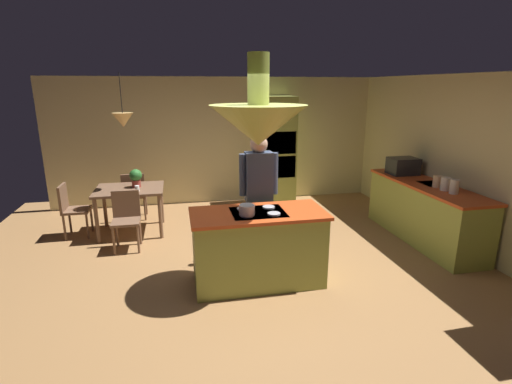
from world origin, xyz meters
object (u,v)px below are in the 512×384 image
chair_facing_island (126,216)px  potted_plant_on_table (136,177)px  canister_flour (454,187)px  canister_sugar (446,184)px  chair_by_back_wall (134,193)px  chair_at_corner (71,207)px  microwave_on_counter (403,166)px  cooking_pot_on_cooktop (247,210)px  canister_tea (437,181)px  dining_table (130,194)px  oven_tower (277,151)px  person_at_island (259,190)px  kitchen_island (258,247)px  cup_on_table (137,188)px

chair_facing_island → potted_plant_on_table: bearing=81.2°
canister_flour → canister_sugar: canister_flour is taller
chair_by_back_wall → canister_sugar: (4.54, -2.35, 0.51)m
chair_facing_island → chair_at_corner: 1.13m
chair_by_back_wall → canister_sugar: 5.14m
microwave_on_counter → cooking_pot_on_cooktop: (-3.00, -1.62, -0.06)m
canister_flour → canister_tea: canister_flour is taller
potted_plant_on_table → canister_tea: bearing=-19.5°
chair_by_back_wall → chair_facing_island: bearing=90.0°
dining_table → chair_by_back_wall: 0.67m
oven_tower → canister_tea: oven_tower is taller
oven_tower → person_at_island: oven_tower is taller
dining_table → cooking_pot_on_cooktop: (1.54, -2.23, 0.34)m
chair_facing_island → potted_plant_on_table: potted_plant_on_table is taller
oven_tower → chair_at_corner: size_ratio=2.51×
kitchen_island → dining_table: bearing=129.0°
kitchen_island → chair_facing_island: 2.23m
cup_on_table → cooking_pot_on_cooktop: size_ratio=0.50×
chair_by_back_wall → cup_on_table: 0.93m
oven_tower → canister_sugar: bearing=-58.5°
canister_flour → cooking_pot_on_cooktop: size_ratio=1.13×
person_at_island → cup_on_table: (-1.70, 1.23, -0.21)m
chair_at_corner → cup_on_table: (1.06, -0.22, 0.30)m
chair_by_back_wall → canister_sugar: size_ratio=4.58×
canister_sugar → chair_at_corner: bearing=162.8°
canister_flour → potted_plant_on_table: bearing=156.5°
potted_plant_on_table → oven_tower: bearing=22.0°
microwave_on_counter → canister_sugar: bearing=-90.0°
cup_on_table → canister_tea: 4.59m
chair_by_back_wall → dining_table: bearing=90.0°
dining_table → microwave_on_counter: microwave_on_counter is taller
oven_tower → chair_facing_island: size_ratio=2.51×
chair_facing_island → potted_plant_on_table: size_ratio=2.90×
canister_tea → cooking_pot_on_cooktop: 3.08m
cup_on_table → kitchen_island: bearing=-50.4°
oven_tower → cup_on_table: size_ratio=24.22×
dining_table → microwave_on_counter: bearing=-7.7°
person_at_island → cup_on_table: size_ratio=19.46×
oven_tower → person_at_island: size_ratio=1.24×
chair_at_corner → cooking_pot_on_cooktop: 3.36m
chair_facing_island → chair_by_back_wall: (0.00, 1.31, 0.00)m
chair_at_corner → microwave_on_counter: 5.52m
canister_flour → canister_sugar: bearing=90.0°
canister_flour → microwave_on_counter: bearing=90.0°
kitchen_island → chair_by_back_wall: bearing=121.7°
potted_plant_on_table → chair_facing_island: bearing=-98.8°
oven_tower → chair_facing_island: (-2.80, -1.80, -0.59)m
oven_tower → dining_table: oven_tower is taller
chair_at_corner → chair_facing_island: bearing=-125.5°
chair_by_back_wall → cup_on_table: size_ratio=9.67×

